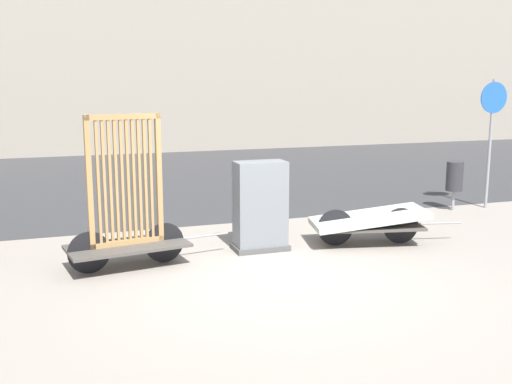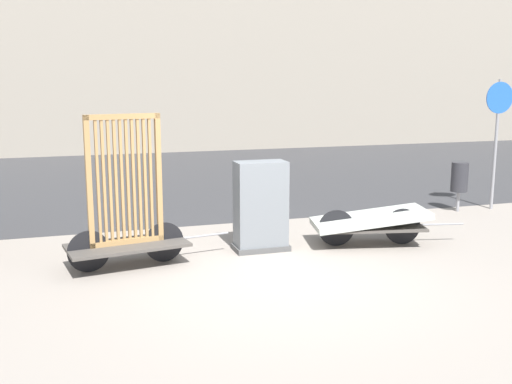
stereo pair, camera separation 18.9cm
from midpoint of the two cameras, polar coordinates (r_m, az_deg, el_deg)
ground_plane at (r=7.74m, az=2.10°, el=-8.37°), size 60.00×60.00×0.00m
road_strip at (r=15.88m, az=-8.94°, el=1.39°), size 56.00×10.87×0.01m
building_facade at (r=23.20m, az=-12.59°, el=16.95°), size 48.00×4.00×10.34m
bike_cart_with_bedframe at (r=8.26m, az=-12.83°, el=-2.42°), size 2.34×1.03×2.08m
bike_cart_with_mattress at (r=9.42m, az=10.12°, el=-2.70°), size 2.41×1.18×0.57m
utility_cabinet at (r=8.91m, az=-0.20°, el=-1.63°), size 0.82×0.47×1.34m
trash_bin at (r=12.22m, az=17.97°, el=1.38°), size 0.32×0.32×0.96m
sign_post at (r=12.59m, az=21.13°, el=6.07°), size 0.60×0.06×2.54m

